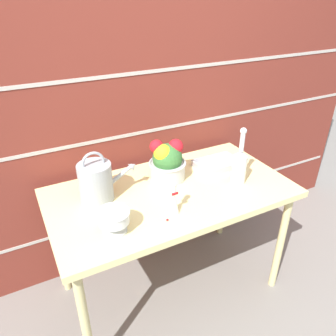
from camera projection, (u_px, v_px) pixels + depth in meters
ground_plane at (170, 286)px, 2.13m from camera, size 12.00×12.00×0.00m
brick_wall at (136, 102)px, 1.94m from camera, size 3.60×0.08×2.20m
patio_table at (171, 201)px, 1.80m from camera, size 1.31×0.70×0.74m
watering_can at (96, 181)px, 1.65m from camera, size 0.32×0.17×0.27m
crystal_pedestal_bowl at (114, 219)px, 1.44m from camera, size 0.15×0.15×0.11m
flower_planter at (167, 161)px, 1.82m from camera, size 0.21×0.21×0.24m
glass_decanter at (239, 165)px, 1.79m from camera, size 0.08×0.08×0.33m
figurine_vase at (173, 200)px, 1.56m from camera, size 0.06×0.06×0.18m
wire_tray at (217, 165)px, 1.99m from camera, size 0.27×0.17×0.04m
fallen_petal at (167, 220)px, 1.54m from camera, size 0.01×0.01×0.01m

